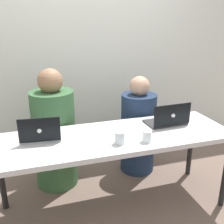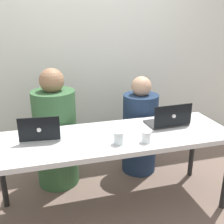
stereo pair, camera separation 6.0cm
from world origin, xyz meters
name	(u,v)px [view 1 (the left image)]	position (x,y,z in m)	size (l,w,h in m)	color
ground_plane	(114,206)	(0.00, 0.00, 0.00)	(12.00, 12.00, 0.00)	#715C51
back_wall	(83,46)	(0.00, 1.20, 1.31)	(5.13, 0.10, 2.62)	white
desk	(114,142)	(0.00, 0.00, 0.64)	(1.97, 0.64, 0.70)	silver
person_on_left	(55,135)	(-0.44, 0.54, 0.53)	(0.44, 0.44, 1.19)	#366039
person_on_right	(138,130)	(0.44, 0.54, 0.47)	(0.43, 0.43, 1.06)	#1E304D
laptop_back_right	(168,120)	(0.53, 0.08, 0.75)	(0.37, 0.25, 0.21)	#393739
laptop_back_left	(41,135)	(-0.58, 0.09, 0.75)	(0.33, 0.26, 0.21)	silver
water_glass_right	(147,137)	(0.20, -0.19, 0.74)	(0.07, 0.07, 0.09)	white
water_glass_center	(119,139)	(-0.01, -0.16, 0.75)	(0.08, 0.08, 0.10)	silver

